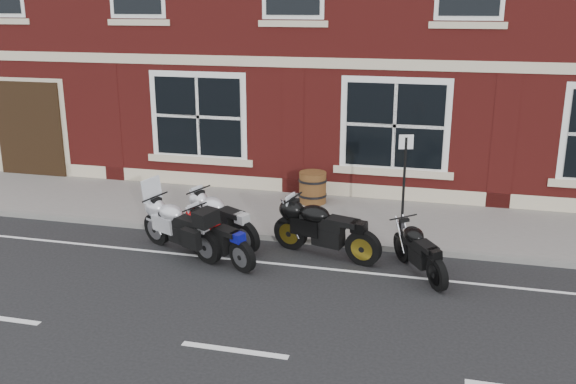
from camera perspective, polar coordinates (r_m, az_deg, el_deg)
name	(u,v)px	position (r m, az deg, el deg)	size (l,w,h in m)	color
ground	(287,269)	(12.07, -0.13, -6.88)	(80.00, 80.00, 0.00)	black
sidewalk	(319,216)	(14.78, 2.77, -2.16)	(30.00, 3.00, 0.12)	slate
kerb	(304,240)	(13.33, 1.40, -4.28)	(30.00, 0.16, 0.12)	slate
moto_touring_silver	(180,224)	(12.85, -9.59, -2.83)	(2.03, 1.10, 1.44)	black
moto_sport_red	(218,235)	(12.35, -6.24, -3.81)	(1.80, 1.16, 0.91)	black
moto_sport_black	(325,227)	(12.49, 3.28, -3.14)	(2.25, 0.83, 1.04)	black
moto_sport_silver	(222,217)	(13.25, -5.91, -2.22)	(1.93, 1.21, 0.97)	black
moto_naked_black	(420,248)	(11.94, 11.68, -4.93)	(1.08, 1.73, 0.87)	black
barrel_planter	(313,187)	(15.48, 2.20, 0.42)	(0.68, 0.68, 0.76)	#533A16
parking_sign	(404,177)	(13.41, 10.29, 1.31)	(0.29, 0.10, 2.11)	black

